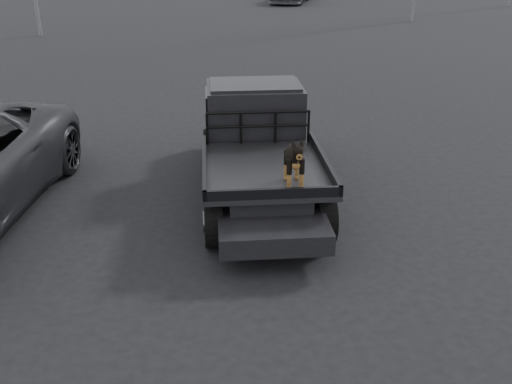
{
  "coord_description": "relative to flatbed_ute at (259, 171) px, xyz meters",
  "views": [
    {
      "loc": [
        -0.06,
        -6.88,
        4.23
      ],
      "look_at": [
        0.52,
        -0.19,
        1.2
      ],
      "focal_mm": 40.0,
      "sensor_mm": 36.0,
      "label": 1
    }
  ],
  "objects": [
    {
      "name": "headache_rack",
      "position": [
        0.0,
        0.2,
        0.74
      ],
      "size": [
        1.8,
        0.08,
        0.55
      ],
      "primitive_type": null,
      "color": "black",
      "rests_on": "flatbed_ute"
    },
    {
      "name": "dog",
      "position": [
        0.35,
        -1.64,
        0.83
      ],
      "size": [
        0.32,
        0.6,
        0.74
      ],
      "primitive_type": null,
      "color": "black",
      "rests_on": "flatbed_ute"
    },
    {
      "name": "flatbed_ute",
      "position": [
        0.0,
        0.0,
        0.0
      ],
      "size": [
        2.0,
        5.4,
        0.92
      ],
      "primitive_type": null,
      "color": "black",
      "rests_on": "ground"
    },
    {
      "name": "ground",
      "position": [
        -0.79,
        -2.31,
        -0.46
      ],
      "size": [
        120.0,
        120.0,
        0.0
      ],
      "primitive_type": "plane",
      "color": "black",
      "rests_on": "ground"
    },
    {
      "name": "ute_cab",
      "position": [
        0.0,
        0.95,
        0.9
      ],
      "size": [
        1.72,
        1.3,
        0.88
      ],
      "primitive_type": null,
      "color": "black",
      "rests_on": "flatbed_ute"
    }
  ]
}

